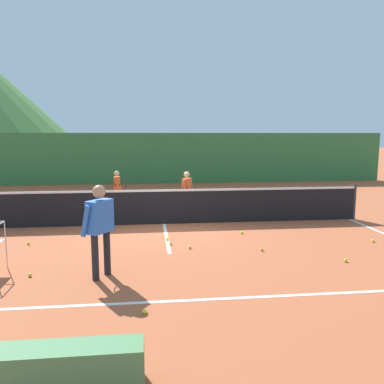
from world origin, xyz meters
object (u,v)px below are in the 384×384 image
(student_0, at_px, (117,186))
(tennis_ball_8, at_px, (28,243))
(tennis_ball_0, at_px, (145,311))
(tennis_ball_5, at_px, (242,232))
(tennis_ball_2, at_px, (190,247))
(tennis_ball_4, at_px, (346,260))
(tennis_net, at_px, (164,206))
(tennis_ball_6, at_px, (262,249))
(student_1, at_px, (187,189))
(tennis_ball_11, at_px, (373,241))
(instructor, at_px, (100,222))
(tennis_ball_7, at_px, (30,275))
(tennis_ball_1, at_px, (171,243))
(courtside_bench, at_px, (66,369))
(tennis_ball_10, at_px, (167,239))

(student_0, relative_size, tennis_ball_8, 18.80)
(tennis_ball_0, distance_m, tennis_ball_5, 4.83)
(tennis_ball_2, height_order, tennis_ball_4, same)
(student_0, height_order, tennis_ball_0, student_0)
(tennis_net, distance_m, tennis_ball_6, 3.46)
(tennis_net, xyz_separation_m, student_1, (0.77, 1.24, 0.31))
(tennis_ball_5, bearing_deg, tennis_ball_8, -175.28)
(tennis_ball_4, relative_size, tennis_ball_11, 1.00)
(student_1, relative_size, tennis_ball_8, 19.83)
(tennis_net, height_order, tennis_ball_4, tennis_net)
(instructor, xyz_separation_m, tennis_ball_7, (-1.26, 0.15, -0.94))
(tennis_net, relative_size, student_1, 8.38)
(tennis_ball_6, distance_m, tennis_ball_8, 5.24)
(student_1, height_order, tennis_ball_6, student_1)
(tennis_net, distance_m, tennis_ball_8, 3.63)
(student_0, bearing_deg, tennis_ball_8, -111.88)
(student_0, height_order, tennis_ball_11, student_0)
(student_0, xyz_separation_m, tennis_ball_11, (6.20, -4.94, -0.74))
(student_0, bearing_deg, tennis_ball_5, -48.70)
(tennis_ball_6, bearing_deg, student_1, 106.60)
(tennis_ball_2, height_order, tennis_ball_11, same)
(instructor, bearing_deg, student_1, 68.65)
(tennis_net, xyz_separation_m, tennis_ball_1, (0.06, -2.11, -0.47))
(student_1, bearing_deg, tennis_ball_5, -66.15)
(student_0, bearing_deg, tennis_ball_6, -57.10)
(tennis_net, relative_size, tennis_ball_4, 166.11)
(tennis_ball_5, bearing_deg, tennis_ball_0, -120.01)
(courtside_bench, bearing_deg, tennis_ball_7, 111.48)
(tennis_ball_2, bearing_deg, courtside_bench, -110.30)
(student_1, bearing_deg, instructor, -111.35)
(tennis_ball_6, bearing_deg, tennis_ball_7, -167.10)
(tennis_ball_6, height_order, tennis_ball_8, same)
(tennis_ball_10, xyz_separation_m, tennis_ball_11, (4.74, -0.69, 0.00))
(tennis_ball_0, distance_m, tennis_ball_4, 4.30)
(student_1, bearing_deg, tennis_ball_6, -73.40)
(tennis_ball_2, relative_size, courtside_bench, 0.05)
(tennis_ball_8, relative_size, tennis_ball_10, 1.00)
(student_0, bearing_deg, student_1, -29.53)
(tennis_net, xyz_separation_m, tennis_ball_6, (1.98, -2.80, -0.47))
(tennis_ball_1, height_order, tennis_ball_7, same)
(tennis_ball_1, height_order, tennis_ball_5, same)
(tennis_ball_2, bearing_deg, tennis_ball_11, 0.39)
(tennis_ball_5, distance_m, tennis_ball_11, 3.05)
(tennis_ball_4, height_order, tennis_ball_7, same)
(tennis_ball_1, bearing_deg, tennis_net, 91.54)
(tennis_ball_8, bearing_deg, instructor, -49.92)
(courtside_bench, bearing_deg, tennis_ball_0, 64.81)
(tennis_ball_1, relative_size, tennis_ball_7, 1.00)
(tennis_net, height_order, student_1, student_1)
(student_1, xyz_separation_m, tennis_ball_6, (1.21, -4.04, -0.78))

